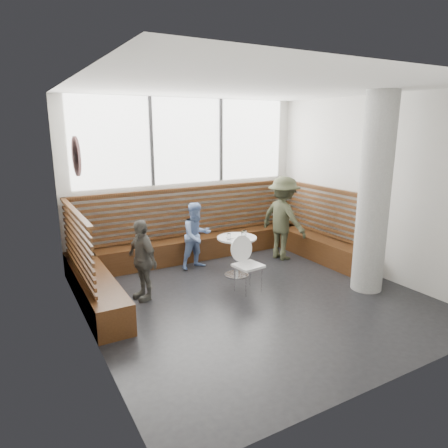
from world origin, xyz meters
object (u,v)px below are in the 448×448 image
adult_man (283,218)px  child_left (142,260)px  cafe_chair (246,259)px  cafe_table (237,248)px  child_back (197,236)px  concrete_column (374,195)px

adult_man → child_left: size_ratio=1.32×
cafe_chair → child_left: bearing=154.7°
cafe_table → cafe_chair: 0.67m
cafe_chair → child_left: child_left is taller
child_back → child_left: size_ratio=1.00×
concrete_column → child_left: concrete_column is taller
concrete_column → child_left: size_ratio=2.50×
cafe_table → cafe_chair: bearing=-108.0°
child_back → cafe_chair: bearing=-87.7°
cafe_table → cafe_chair: size_ratio=0.80×
concrete_column → adult_man: bearing=97.6°
adult_man → child_back: 1.83m
cafe_table → concrete_column: bearing=-44.7°
cafe_table → cafe_chair: (-0.21, -0.63, 0.01)m
concrete_column → cafe_table: bearing=135.3°
concrete_column → adult_man: (-0.26, 1.97, -0.75)m
cafe_chair → adult_man: (1.54, 1.02, 0.31)m
concrete_column → child_left: (-3.39, 1.46, -0.96)m
concrete_column → child_back: (-2.05, 2.31, -0.96)m
adult_man → concrete_column: bearing=177.3°
concrete_column → child_back: size_ratio=2.50×
cafe_chair → child_back: 1.39m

